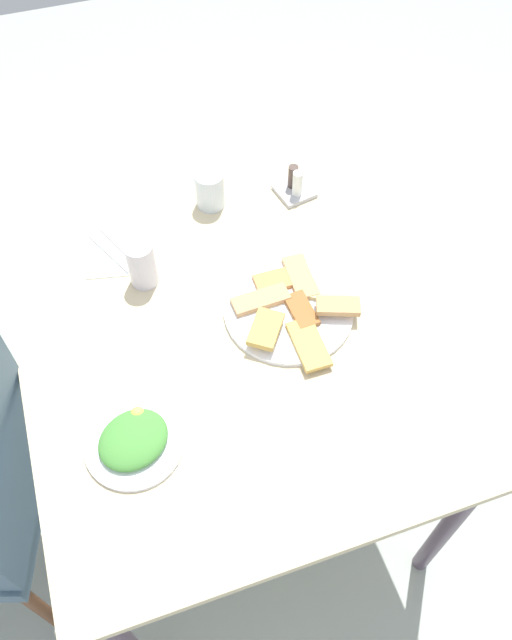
% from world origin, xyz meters
% --- Properties ---
extents(ground_plane, '(6.00, 6.00, 0.00)m').
position_xyz_m(ground_plane, '(0.00, 0.00, 0.00)').
color(ground_plane, '#A6AEA5').
extents(dining_table, '(1.02, 0.94, 0.75)m').
position_xyz_m(dining_table, '(0.00, 0.00, 0.67)').
color(dining_table, beige).
rests_on(dining_table, ground_plane).
extents(pide_platter, '(0.33, 0.31, 0.04)m').
position_xyz_m(pide_platter, '(0.03, -0.15, 0.76)').
color(pide_platter, white).
rests_on(pide_platter, dining_table).
extents(salad_plate_greens, '(0.20, 0.20, 0.04)m').
position_xyz_m(salad_plate_greens, '(-0.18, 0.27, 0.77)').
color(salad_plate_greens, white).
rests_on(salad_plate_greens, dining_table).
extents(soda_can, '(0.09, 0.09, 0.12)m').
position_xyz_m(soda_can, '(0.23, 0.15, 0.81)').
color(soda_can, silver).
rests_on(soda_can, dining_table).
extents(drinking_glass, '(0.07, 0.07, 0.10)m').
position_xyz_m(drinking_glass, '(0.43, -0.07, 0.80)').
color(drinking_glass, silver).
rests_on(drinking_glass, dining_table).
extents(paper_napkin, '(0.19, 0.19, 0.00)m').
position_xyz_m(paper_napkin, '(0.34, 0.20, 0.75)').
color(paper_napkin, white).
rests_on(paper_napkin, dining_table).
extents(fork, '(0.18, 0.09, 0.00)m').
position_xyz_m(fork, '(0.34, 0.18, 0.76)').
color(fork, silver).
rests_on(fork, paper_napkin).
extents(spoon, '(0.16, 0.08, 0.00)m').
position_xyz_m(spoon, '(0.34, 0.21, 0.76)').
color(spoon, silver).
rests_on(spoon, paper_napkin).
extents(condiment_caddy, '(0.11, 0.11, 0.08)m').
position_xyz_m(condiment_caddy, '(0.39, -0.30, 0.78)').
color(condiment_caddy, '#B2B2B7').
rests_on(condiment_caddy, dining_table).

